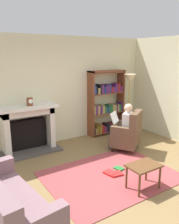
{
  "coord_description": "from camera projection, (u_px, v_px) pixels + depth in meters",
  "views": [
    {
      "loc": [
        -2.5,
        -2.85,
        2.25
      ],
      "look_at": [
        0.1,
        1.2,
        1.05
      ],
      "focal_mm": 37.3,
      "sensor_mm": 36.0,
      "label": 1
    }
  ],
  "objects": [
    {
      "name": "ground",
      "position": [
        121.0,
        183.0,
        4.18
      ],
      "size": [
        14.0,
        14.0,
        0.0
      ],
      "primitive_type": "plane",
      "color": "olive"
    },
    {
      "name": "back_wall",
      "position": [
        58.0,
        90.0,
        5.93
      ],
      "size": [
        5.6,
        0.1,
        2.7
      ],
      "primitive_type": "cube",
      "color": "beige",
      "rests_on": "ground"
    },
    {
      "name": "side_wall_right",
      "position": [
        168.0,
        88.0,
        6.26
      ],
      "size": [
        0.1,
        5.2,
        2.7
      ],
      "primitive_type": "cube",
      "color": "beige",
      "rests_on": "ground"
    },
    {
      "name": "area_rug",
      "position": [
        111.0,
        175.0,
        4.42
      ],
      "size": [
        2.4,
        1.8,
        0.01
      ],
      "primitive_type": "cube",
      "color": "#9A3F41",
      "rests_on": "ground"
    },
    {
      "name": "fireplace",
      "position": [
        28.0,
        127.0,
        5.44
      ],
      "size": [
        1.37,
        0.64,
        1.12
      ],
      "color": "#4C4742",
      "rests_on": "ground"
    },
    {
      "name": "mantel_clock",
      "position": [
        30.0,
        102.0,
        5.23
      ],
      "size": [
        0.14,
        0.14,
        0.18
      ],
      "color": "brown",
      "rests_on": "fireplace"
    },
    {
      "name": "bookshelf",
      "position": [
        106.0,
        104.0,
        6.61
      ],
      "size": [
        1.09,
        0.32,
        1.81
      ],
      "color": "brown",
      "rests_on": "ground"
    },
    {
      "name": "armchair_reading",
      "position": [
        128.0,
        133.0,
        5.51
      ],
      "size": [
        0.87,
        0.87,
        0.97
      ],
      "rotation": [
        0.0,
        0.0,
        3.72
      ],
      "color": "#331E14",
      "rests_on": "ground"
    },
    {
      "name": "seated_reader",
      "position": [
        124.0,
        125.0,
        5.51
      ],
      "size": [
        0.55,
        0.59,
        1.14
      ],
      "rotation": [
        0.0,
        0.0,
        3.72
      ],
      "color": "silver",
      "rests_on": "ground"
    },
    {
      "name": "sofa_floral",
      "position": [
        7.0,
        207.0,
        3.01
      ],
      "size": [
        0.93,
        1.78,
        0.85
      ],
      "rotation": [
        0.0,
        0.0,
        1.7
      ],
      "color": "#7F6068",
      "rests_on": "ground"
    },
    {
      "name": "side_table",
      "position": [
        144.0,
        169.0,
        3.92
      ],
      "size": [
        0.56,
        0.39,
        0.44
      ],
      "color": "brown",
      "rests_on": "ground"
    },
    {
      "name": "scattered_books",
      "position": [
        114.0,
        172.0,
        4.49
      ],
      "size": [
        0.47,
        0.36,
        0.04
      ],
      "color": "#267233",
      "rests_on": "area_rug"
    },
    {
      "name": "floor_lamp",
      "position": [
        130.0,
        84.0,
        6.27
      ],
      "size": [
        0.32,
        0.32,
        1.73
      ],
      "color": "#B7933F",
      "rests_on": "ground"
    }
  ]
}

